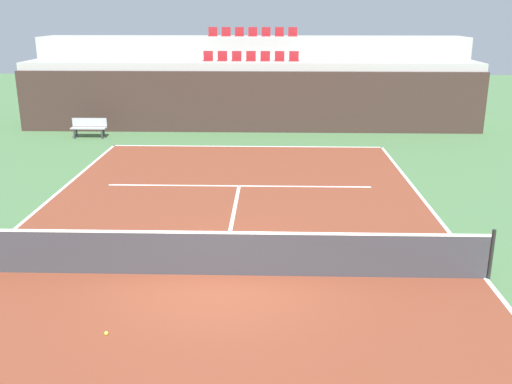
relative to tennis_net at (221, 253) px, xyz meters
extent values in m
plane|color=#477042|center=(0.00, 0.00, -0.51)|extent=(80.00, 80.00, 0.00)
cube|color=brown|center=(0.00, 0.00, -0.50)|extent=(11.00, 24.00, 0.01)
cube|color=white|center=(0.00, 11.95, -0.50)|extent=(11.00, 0.10, 0.00)
cube|color=white|center=(5.45, 0.00, -0.50)|extent=(0.10, 24.00, 0.00)
cube|color=white|center=(0.00, 6.40, -0.50)|extent=(8.26, 0.10, 0.00)
cube|color=white|center=(0.00, 3.20, -0.50)|extent=(0.10, 6.40, 0.00)
cube|color=#33231E|center=(0.00, 14.96, 0.85)|extent=(20.95, 0.30, 2.71)
cube|color=#9E9E99|center=(0.00, 16.31, 1.02)|extent=(20.95, 2.40, 3.05)
cube|color=#9E9E99|center=(0.00, 18.71, 1.52)|extent=(20.95, 2.40, 4.06)
cube|color=maroon|center=(-1.99, 16.31, 2.56)|extent=(0.44, 0.44, 0.04)
cube|color=maroon|center=(-1.99, 16.51, 2.78)|extent=(0.44, 0.04, 0.40)
cube|color=maroon|center=(-1.33, 16.31, 2.56)|extent=(0.44, 0.44, 0.04)
cube|color=maroon|center=(-1.33, 16.51, 2.78)|extent=(0.44, 0.04, 0.40)
cube|color=maroon|center=(-0.66, 16.31, 2.56)|extent=(0.44, 0.44, 0.04)
cube|color=maroon|center=(-0.66, 16.51, 2.78)|extent=(0.44, 0.04, 0.40)
cube|color=maroon|center=(0.00, 16.31, 2.56)|extent=(0.44, 0.44, 0.04)
cube|color=maroon|center=(0.00, 16.51, 2.78)|extent=(0.44, 0.04, 0.40)
cube|color=maroon|center=(0.66, 16.31, 2.56)|extent=(0.44, 0.44, 0.04)
cube|color=maroon|center=(0.66, 16.51, 2.78)|extent=(0.44, 0.04, 0.40)
cube|color=maroon|center=(1.33, 16.31, 2.56)|extent=(0.44, 0.44, 0.04)
cube|color=maroon|center=(1.33, 16.51, 2.78)|extent=(0.44, 0.04, 0.40)
cube|color=maroon|center=(1.99, 16.31, 2.56)|extent=(0.44, 0.44, 0.04)
cube|color=maroon|center=(1.99, 16.51, 2.78)|extent=(0.44, 0.04, 0.40)
cube|color=maroon|center=(-1.99, 18.71, 3.57)|extent=(0.44, 0.44, 0.04)
cube|color=maroon|center=(-1.99, 18.91, 3.79)|extent=(0.44, 0.04, 0.40)
cube|color=maroon|center=(-1.33, 18.71, 3.57)|extent=(0.44, 0.44, 0.04)
cube|color=maroon|center=(-1.33, 18.91, 3.79)|extent=(0.44, 0.04, 0.40)
cube|color=maroon|center=(-0.66, 18.71, 3.57)|extent=(0.44, 0.44, 0.04)
cube|color=maroon|center=(-0.66, 18.91, 3.79)|extent=(0.44, 0.04, 0.40)
cube|color=maroon|center=(0.00, 18.71, 3.57)|extent=(0.44, 0.44, 0.04)
cube|color=maroon|center=(0.00, 18.91, 3.79)|extent=(0.44, 0.04, 0.40)
cube|color=maroon|center=(0.66, 18.71, 3.57)|extent=(0.44, 0.44, 0.04)
cube|color=maroon|center=(0.66, 18.91, 3.79)|extent=(0.44, 0.04, 0.40)
cube|color=maroon|center=(1.33, 18.71, 3.57)|extent=(0.44, 0.44, 0.04)
cube|color=maroon|center=(1.33, 18.91, 3.79)|extent=(0.44, 0.04, 0.40)
cube|color=maroon|center=(1.99, 18.71, 3.57)|extent=(0.44, 0.44, 0.04)
cube|color=maroon|center=(1.99, 18.91, 3.79)|extent=(0.44, 0.04, 0.40)
cylinder|color=black|center=(5.50, 0.00, 0.04)|extent=(0.08, 0.08, 1.07)
cube|color=#333338|center=(0.00, 0.00, -0.04)|extent=(10.90, 0.02, 0.92)
cube|color=white|center=(0.00, 0.00, 0.45)|extent=(10.90, 0.04, 0.05)
cube|color=#99999E|center=(-6.89, 13.38, -0.06)|extent=(1.50, 0.40, 0.05)
cube|color=#99999E|center=(-6.89, 13.56, 0.16)|extent=(1.50, 0.04, 0.36)
cube|color=#2D2D33|center=(-7.49, 13.24, -0.30)|extent=(0.06, 0.06, 0.42)
cube|color=#2D2D33|center=(-6.29, 13.24, -0.30)|extent=(0.06, 0.06, 0.42)
cube|color=#2D2D33|center=(-7.49, 13.52, -0.30)|extent=(0.06, 0.06, 0.42)
cube|color=#2D2D33|center=(-6.29, 13.52, -0.30)|extent=(0.06, 0.06, 0.42)
sphere|color=#CCE033|center=(-1.75, -2.38, -0.47)|extent=(0.07, 0.07, 0.07)
camera|label=1|loc=(1.04, -10.91, 4.75)|focal=40.47mm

